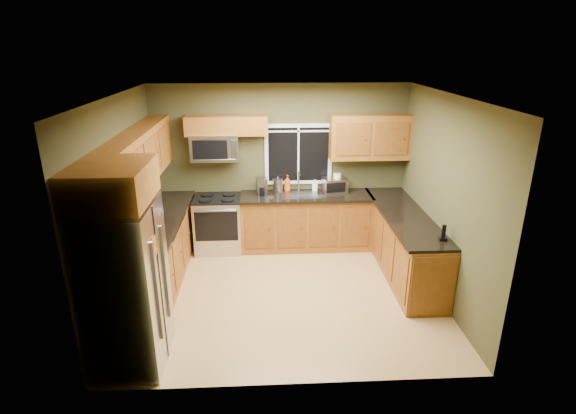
{
  "coord_description": "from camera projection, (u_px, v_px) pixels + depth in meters",
  "views": [
    {
      "loc": [
        -0.27,
        -5.49,
        3.31
      ],
      "look_at": [
        0.05,
        0.35,
        1.15
      ],
      "focal_mm": 28.0,
      "sensor_mm": 36.0,
      "label": 1
    }
  ],
  "objects": [
    {
      "name": "toaster_oven",
      "position": [
        335.0,
        185.0,
        7.5
      ],
      "size": [
        0.43,
        0.36,
        0.24
      ],
      "color": "#B7B7BC",
      "rests_on": "countertop_back"
    },
    {
      "name": "base_cabinets_back",
      "position": [
        306.0,
        222.0,
        7.57
      ],
      "size": [
        2.17,
        0.6,
        0.9
      ],
      "primitive_type": "cube",
      "color": "brown",
      "rests_on": "ground"
    },
    {
      "name": "upper_cabinets_back_left",
      "position": [
        227.0,
        125.0,
        7.08
      ],
      "size": [
        1.3,
        0.33,
        0.3
      ],
      "primitive_type": "cube",
      "color": "brown",
      "rests_on": "back_wall"
    },
    {
      "name": "left_wall",
      "position": [
        122.0,
        205.0,
        5.73
      ],
      "size": [
        0.0,
        3.6,
        3.6
      ],
      "primitive_type": "plane",
      "rotation": [
        1.57,
        0.0,
        1.57
      ],
      "color": "#414022",
      "rests_on": "ground"
    },
    {
      "name": "countertop_peninsula",
      "position": [
        404.0,
        215.0,
        6.59
      ],
      "size": [
        0.65,
        2.5,
        0.04
      ],
      "primitive_type": "cube",
      "color": "black",
      "rests_on": "base_cabinets_peninsula"
    },
    {
      "name": "soap_bottle_a",
      "position": [
        287.0,
        183.0,
        7.53
      ],
      "size": [
        0.14,
        0.14,
        0.28
      ],
      "primitive_type": "imported",
      "rotation": [
        0.0,
        0.0,
        0.41
      ],
      "color": "#C74B12",
      "rests_on": "countertop_back"
    },
    {
      "name": "range",
      "position": [
        218.0,
        223.0,
        7.47
      ],
      "size": [
        0.76,
        0.69,
        0.94
      ],
      "color": "#B7B7BC",
      "rests_on": "ground"
    },
    {
      "name": "soap_bottle_b",
      "position": [
        315.0,
        185.0,
        7.57
      ],
      "size": [
        0.1,
        0.1,
        0.19
      ],
      "primitive_type": "imported",
      "rotation": [
        0.0,
        0.0,
        -0.16
      ],
      "color": "white",
      "rests_on": "countertop_back"
    },
    {
      "name": "upper_cabinets_left",
      "position": [
        140.0,
        157.0,
        6.01
      ],
      "size": [
        0.33,
        2.65,
        0.72
      ],
      "primitive_type": "cube",
      "color": "brown",
      "rests_on": "left_wall"
    },
    {
      "name": "coffee_maker",
      "position": [
        262.0,
        187.0,
        7.36
      ],
      "size": [
        0.19,
        0.25,
        0.28
      ],
      "color": "slate",
      "rests_on": "countertop_back"
    },
    {
      "name": "back_wall",
      "position": [
        280.0,
        166.0,
        7.52
      ],
      "size": [
        4.2,
        0.0,
        4.2
      ],
      "primitive_type": "plane",
      "rotation": [
        1.57,
        0.0,
        0.0
      ],
      "color": "#414022",
      "rests_on": "ground"
    },
    {
      "name": "upper_cabinets_back_right",
      "position": [
        370.0,
        137.0,
        7.27
      ],
      "size": [
        1.3,
        0.33,
        0.72
      ],
      "primitive_type": "cube",
      "color": "brown",
      "rests_on": "back_wall"
    },
    {
      "name": "right_wall",
      "position": [
        444.0,
        199.0,
        5.94
      ],
      "size": [
        0.0,
        3.6,
        3.6
      ],
      "primitive_type": "plane",
      "rotation": [
        1.57,
        0.0,
        -1.57
      ],
      "color": "#414022",
      "rests_on": "ground"
    },
    {
      "name": "ceiling",
      "position": [
        285.0,
        96.0,
        5.37
      ],
      "size": [
        4.2,
        4.2,
        0.0
      ],
      "primitive_type": "plane",
      "rotation": [
        3.14,
        0.0,
        0.0
      ],
      "color": "white",
      "rests_on": "back_wall"
    },
    {
      "name": "sink",
      "position": [
        299.0,
        194.0,
        7.39
      ],
      "size": [
        0.6,
        0.42,
        0.36
      ],
      "color": "slate",
      "rests_on": "countertop_back"
    },
    {
      "name": "countertop_back",
      "position": [
        306.0,
        196.0,
        7.39
      ],
      "size": [
        2.17,
        0.65,
        0.04
      ],
      "primitive_type": "cube",
      "color": "black",
      "rests_on": "base_cabinets_back"
    },
    {
      "name": "paper_towel_roll",
      "position": [
        337.0,
        182.0,
        7.55
      ],
      "size": [
        0.14,
        0.14,
        0.33
      ],
      "color": "white",
      "rests_on": "countertop_back"
    },
    {
      "name": "countertop_left",
      "position": [
        159.0,
        222.0,
        6.34
      ],
      "size": [
        0.65,
        2.65,
        0.04
      ],
      "primitive_type": "cube",
      "color": "black",
      "rests_on": "base_cabinets_left"
    },
    {
      "name": "cordless_phone",
      "position": [
        443.0,
        236.0,
        5.68
      ],
      "size": [
        0.11,
        0.11,
        0.21
      ],
      "color": "black",
      "rests_on": "countertop_peninsula"
    },
    {
      "name": "front_wall",
      "position": [
        295.0,
        267.0,
        4.15
      ],
      "size": [
        4.2,
        0.0,
        4.2
      ],
      "primitive_type": "plane",
      "rotation": [
        -1.57,
        0.0,
        0.0
      ],
      "color": "#414022",
      "rests_on": "ground"
    },
    {
      "name": "floor",
      "position": [
        286.0,
        292.0,
        6.3
      ],
      "size": [
        4.2,
        4.2,
        0.0
      ],
      "primitive_type": "plane",
      "color": "tan",
      "rests_on": "ground"
    },
    {
      "name": "upper_cabinet_over_fridge",
      "position": [
        111.0,
        184.0,
        4.3
      ],
      "size": [
        0.72,
        0.9,
        0.38
      ],
      "primitive_type": "cube",
      "color": "brown",
      "rests_on": "left_wall"
    },
    {
      "name": "refrigerator",
      "position": [
        126.0,
        287.0,
        4.69
      ],
      "size": [
        0.74,
        0.9,
        1.8
      ],
      "color": "#B7B7BC",
      "rests_on": "ground"
    },
    {
      "name": "base_cabinets_peninsula",
      "position": [
        403.0,
        244.0,
        6.75
      ],
      "size": [
        0.6,
        2.52,
        0.9
      ],
      "color": "brown",
      "rests_on": "ground"
    },
    {
      "name": "kettle",
      "position": [
        278.0,
        185.0,
        7.48
      ],
      "size": [
        0.21,
        0.21,
        0.29
      ],
      "color": "#B7B7BC",
      "rests_on": "countertop_back"
    },
    {
      "name": "microwave",
      "position": [
        215.0,
        147.0,
        7.16
      ],
      "size": [
        0.76,
        0.41,
        0.42
      ],
      "color": "#B7B7BC",
      "rests_on": "back_wall"
    },
    {
      "name": "base_cabinets_left",
      "position": [
        160.0,
        252.0,
        6.5
      ],
      "size": [
        0.6,
        2.65,
        0.9
      ],
      "primitive_type": "cube",
      "color": "brown",
      "rests_on": "ground"
    },
    {
      "name": "window",
      "position": [
        298.0,
        154.0,
        7.45
      ],
      "size": [
        1.12,
        0.03,
        1.02
      ],
      "color": "white",
      "rests_on": "back_wall"
    }
  ]
}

